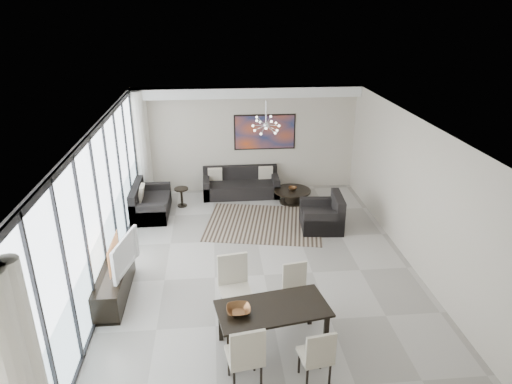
{
  "coord_description": "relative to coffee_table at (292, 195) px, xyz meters",
  "views": [
    {
      "loc": [
        -0.86,
        -7.53,
        4.91
      ],
      "look_at": [
        -0.04,
        1.22,
        1.25
      ],
      "focal_mm": 32.0,
      "sensor_mm": 36.0,
      "label": 1
    }
  ],
  "objects": [
    {
      "name": "dining_chair_ne",
      "position": [
        -0.72,
        -4.61,
        0.33
      ],
      "size": [
        0.48,
        0.48,
        0.91
      ],
      "color": "#B8AA98",
      "rests_on": "floor"
    },
    {
      "name": "television",
      "position": [
        -3.73,
        -3.82,
        0.65
      ],
      "size": [
        0.37,
        1.08,
        0.62
      ],
      "primitive_type": "imported",
      "rotation": [
        0.0,
        0.0,
        1.35
      ],
      "color": "gray",
      "rests_on": "tv_console"
    },
    {
      "name": "bowl_dining",
      "position": [
        -1.73,
        -5.47,
        0.55
      ],
      "size": [
        0.38,
        0.38,
        0.09
      ],
      "primitive_type": "imported",
      "rotation": [
        0.0,
        0.0,
        0.04
      ],
      "color": "brown",
      "rests_on": "dining_table"
    },
    {
      "name": "dining_chair_se",
      "position": [
        -0.71,
        -6.23,
        0.33
      ],
      "size": [
        0.48,
        0.48,
        0.91
      ],
      "color": "#B8AA98",
      "rests_on": "floor"
    },
    {
      "name": "window_wall",
      "position": [
        -3.98,
        -3.44,
        1.27
      ],
      "size": [
        0.37,
        8.95,
        2.9
      ],
      "color": "white",
      "rests_on": "floor"
    },
    {
      "name": "bowl_coffee",
      "position": [
        0.01,
        0.03,
        0.18
      ],
      "size": [
        0.24,
        0.24,
        0.07
      ],
      "primitive_type": "imported",
      "rotation": [
        0.0,
        0.0,
        0.06
      ],
      "color": "brown",
      "rests_on": "coffee_table"
    },
    {
      "name": "painting",
      "position": [
        -0.63,
        1.03,
        1.46
      ],
      "size": [
        1.68,
        0.04,
        0.98
      ],
      "primitive_type": "cube",
      "color": "#C3481B",
      "rests_on": "room_shell"
    },
    {
      "name": "sofa_main",
      "position": [
        -1.32,
        0.63,
        0.06
      ],
      "size": [
        2.05,
        0.84,
        0.75
      ],
      "color": "black",
      "rests_on": "floor"
    },
    {
      "name": "tv_console",
      "position": [
        -3.89,
        -3.86,
        0.07
      ],
      "size": [
        0.48,
        1.71,
        0.53
      ],
      "primitive_type": "cube",
      "color": "black",
      "rests_on": "floor"
    },
    {
      "name": "dining_table",
      "position": [
        -1.22,
        -5.39,
        0.41
      ],
      "size": [
        1.79,
        1.11,
        0.7
      ],
      "color": "black",
      "rests_on": "floor"
    },
    {
      "name": "coffee_table",
      "position": [
        0.0,
        0.0,
        0.0
      ],
      "size": [
        0.98,
        0.98,
        0.34
      ],
      "color": "black",
      "rests_on": "floor"
    },
    {
      "name": "chandelier",
      "position": [
        -0.83,
        -0.94,
        2.16
      ],
      "size": [
        0.66,
        0.66,
        0.71
      ],
      "color": "silver",
      "rests_on": "room_shell"
    },
    {
      "name": "room_shell",
      "position": [
        -0.67,
        -3.44,
        1.26
      ],
      "size": [
        6.0,
        9.0,
        2.9
      ],
      "color": "#A8A39B",
      "rests_on": "ground"
    },
    {
      "name": "dining_chair_sw",
      "position": [
        -1.68,
        -6.22,
        0.4
      ],
      "size": [
        0.55,
        0.55,
        1.03
      ],
      "color": "#B8AA98",
      "rests_on": "floor"
    },
    {
      "name": "loveseat",
      "position": [
        -3.67,
        -0.39,
        0.07
      ],
      "size": [
        0.86,
        1.53,
        0.77
      ],
      "color": "black",
      "rests_on": "floor"
    },
    {
      "name": "soffit",
      "position": [
        -1.13,
        0.86,
        2.58
      ],
      "size": [
        5.98,
        0.4,
        0.26
      ],
      "primitive_type": "cube",
      "color": "white",
      "rests_on": "room_shell"
    },
    {
      "name": "dining_chair_nw",
      "position": [
        -1.75,
        -4.56,
        0.44
      ],
      "size": [
        0.58,
        0.58,
        1.09
      ],
      "color": "#B8AA98",
      "rests_on": "floor"
    },
    {
      "name": "armchair",
      "position": [
        0.46,
        -1.56,
        0.09
      ],
      "size": [
        1.0,
        1.05,
        0.82
      ],
      "color": "black",
      "rests_on": "floor"
    },
    {
      "name": "rug",
      "position": [
        -0.88,
        -1.21,
        -0.19
      ],
      "size": [
        3.05,
        2.56,
        0.01
      ],
      "primitive_type": "cube",
      "rotation": [
        0.0,
        0.0,
        -0.19
      ],
      "color": "black",
      "rests_on": "floor"
    },
    {
      "name": "side_table",
      "position": [
        -2.9,
        0.01,
        0.14
      ],
      "size": [
        0.36,
        0.36,
        0.5
      ],
      "color": "black",
      "rests_on": "floor"
    }
  ]
}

